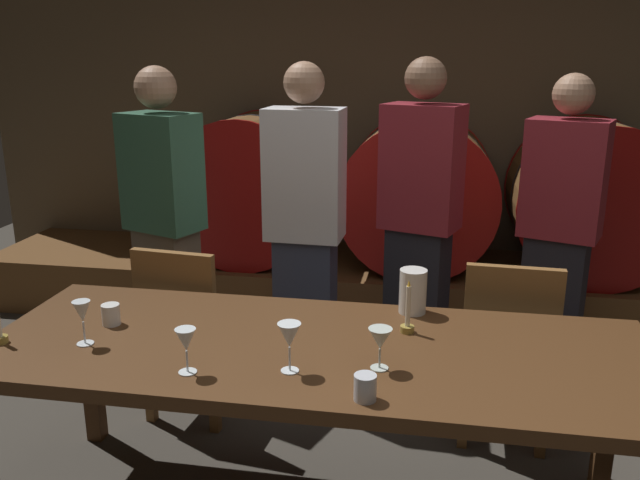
# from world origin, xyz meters

# --- Properties ---
(back_wall) EXTENTS (6.55, 0.24, 2.78)m
(back_wall) POSITION_xyz_m (0.00, 2.96, 1.39)
(back_wall) COLOR brown
(back_wall) RESTS_ON ground
(barrel_shelf) EXTENTS (5.89, 0.90, 0.37)m
(barrel_shelf) POSITION_xyz_m (0.00, 2.41, 0.18)
(barrel_shelf) COLOR brown
(barrel_shelf) RESTS_ON ground
(wine_barrel_left) EXTENTS (0.98, 0.76, 0.98)m
(wine_barrel_left) POSITION_xyz_m (-1.11, 2.41, 0.85)
(wine_barrel_left) COLOR brown
(wine_barrel_left) RESTS_ON barrel_shelf
(wine_barrel_center) EXTENTS (0.98, 0.76, 0.98)m
(wine_barrel_center) POSITION_xyz_m (0.00, 2.41, 0.85)
(wine_barrel_center) COLOR brown
(wine_barrel_center) RESTS_ON barrel_shelf
(wine_barrel_right) EXTENTS (0.98, 0.76, 0.98)m
(wine_barrel_right) POSITION_xyz_m (1.06, 2.41, 0.85)
(wine_barrel_right) COLOR brown
(wine_barrel_right) RESTS_ON barrel_shelf
(dining_table) EXTENTS (2.38, 0.87, 0.74)m
(dining_table) POSITION_xyz_m (-0.29, 0.28, 0.67)
(dining_table) COLOR #4C2D16
(dining_table) RESTS_ON ground
(chair_left) EXTENTS (0.44, 0.44, 0.88)m
(chair_left) POSITION_xyz_m (-1.03, 0.92, 0.49)
(chair_left) COLOR brown
(chair_left) RESTS_ON ground
(chair_right) EXTENTS (0.42, 0.42, 0.88)m
(chair_right) POSITION_xyz_m (0.45, 0.97, 0.49)
(chair_right) COLOR brown
(chair_right) RESTS_ON ground
(guest_far_left) EXTENTS (0.44, 0.36, 1.67)m
(guest_far_left) POSITION_xyz_m (-1.28, 1.30, 0.86)
(guest_far_left) COLOR brown
(guest_far_left) RESTS_ON ground
(guest_center_left) EXTENTS (0.39, 0.26, 1.70)m
(guest_center_left) POSITION_xyz_m (-0.54, 1.33, 0.87)
(guest_center_left) COLOR #33384C
(guest_center_left) RESTS_ON ground
(guest_center_right) EXTENTS (0.44, 0.35, 1.72)m
(guest_center_right) POSITION_xyz_m (0.03, 1.49, 0.88)
(guest_center_right) COLOR black
(guest_center_right) RESTS_ON ground
(guest_far_right) EXTENTS (0.44, 0.36, 1.64)m
(guest_far_right) POSITION_xyz_m (0.73, 1.55, 0.84)
(guest_far_right) COLOR black
(guest_far_right) RESTS_ON ground
(candle_right) EXTENTS (0.05, 0.05, 0.20)m
(candle_right) POSITION_xyz_m (0.02, 0.45, 0.79)
(candle_right) COLOR olive
(candle_right) RESTS_ON dining_table
(pitcher) EXTENTS (0.11, 0.11, 0.18)m
(pitcher) POSITION_xyz_m (0.03, 0.65, 0.82)
(pitcher) COLOR white
(pitcher) RESTS_ON dining_table
(wine_glass_far_left) EXTENTS (0.06, 0.06, 0.16)m
(wine_glass_far_left) POSITION_xyz_m (-1.11, 0.15, 0.85)
(wine_glass_far_left) COLOR white
(wine_glass_far_left) RESTS_ON dining_table
(wine_glass_center_left) EXTENTS (0.07, 0.07, 0.15)m
(wine_glass_center_left) POSITION_xyz_m (-0.67, 0.01, 0.85)
(wine_glass_center_left) COLOR white
(wine_glass_center_left) RESTS_ON dining_table
(wine_glass_center_right) EXTENTS (0.08, 0.08, 0.17)m
(wine_glass_center_right) POSITION_xyz_m (-0.34, 0.08, 0.86)
(wine_glass_center_right) COLOR white
(wine_glass_center_right) RESTS_ON dining_table
(wine_glass_far_right) EXTENTS (0.08, 0.08, 0.14)m
(wine_glass_far_right) POSITION_xyz_m (-0.06, 0.14, 0.84)
(wine_glass_far_right) COLOR silver
(wine_glass_far_right) RESTS_ON dining_table
(cup_left) EXTENTS (0.07, 0.07, 0.08)m
(cup_left) POSITION_xyz_m (-1.10, 0.33, 0.78)
(cup_left) COLOR white
(cup_left) RESTS_ON dining_table
(cup_right) EXTENTS (0.07, 0.07, 0.08)m
(cup_right) POSITION_xyz_m (-0.08, -0.06, 0.78)
(cup_right) COLOR silver
(cup_right) RESTS_ON dining_table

